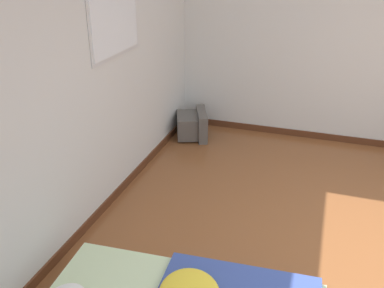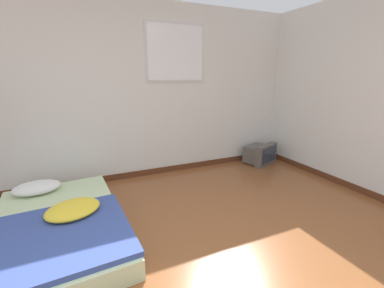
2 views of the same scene
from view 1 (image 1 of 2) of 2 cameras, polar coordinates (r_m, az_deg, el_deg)
name	(u,v)px [view 1 (image 1 of 2)]	position (r m, az deg, el deg)	size (l,w,h in m)	color
wall_back	(71,97)	(3.71, -15.86, 6.07)	(7.94, 0.08, 2.60)	silver
crt_tv	(193,125)	(5.90, 0.15, 2.60)	(0.63, 0.56, 0.37)	#56514C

